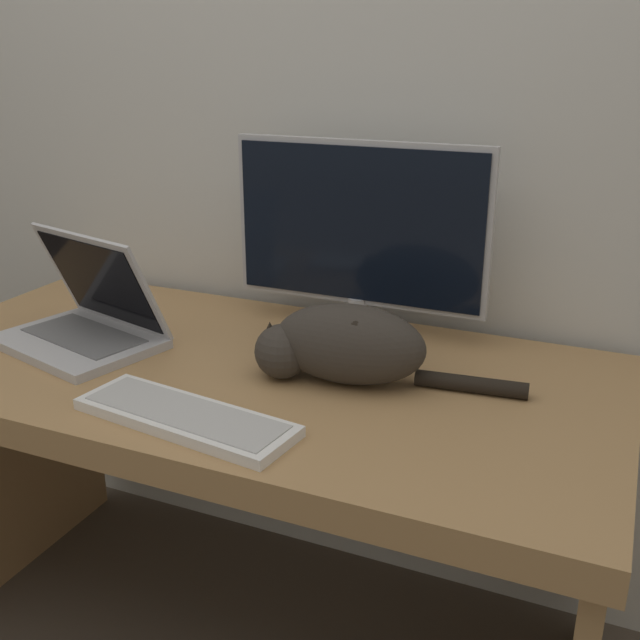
% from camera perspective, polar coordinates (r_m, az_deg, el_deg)
% --- Properties ---
extents(wall_back, '(6.40, 0.06, 2.60)m').
position_cam_1_polar(wall_back, '(1.82, 0.46, 18.63)').
color(wall_back, silver).
rests_on(wall_back, ground_plane).
extents(desk, '(1.53, 0.76, 0.73)m').
position_cam_1_polar(desk, '(1.62, -5.74, -8.22)').
color(desk, '#A37A4C').
rests_on(desk, ground_plane).
extents(monitor, '(0.58, 0.18, 0.43)m').
position_cam_1_polar(monitor, '(1.66, 2.96, 6.38)').
color(monitor, '#B2B2B7').
rests_on(monitor, desk).
extents(laptop, '(0.40, 0.33, 0.25)m').
position_cam_1_polar(laptop, '(1.72, -17.43, -0.16)').
color(laptop, '#B7B7BC').
rests_on(laptop, desk).
extents(external_keyboard, '(0.43, 0.19, 0.02)m').
position_cam_1_polar(external_keyboard, '(1.34, -10.22, -7.28)').
color(external_keyboard, white).
rests_on(external_keyboard, desk).
extents(cat, '(0.52, 0.17, 0.16)m').
position_cam_1_polar(cat, '(1.45, 1.75, -1.84)').
color(cat, '#332D28').
rests_on(cat, desk).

